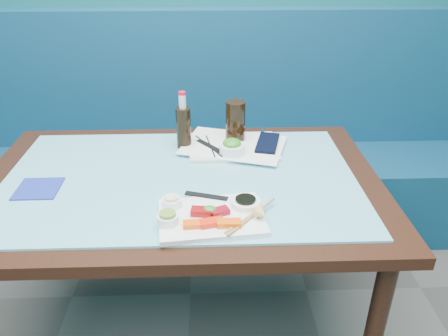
{
  "coord_description": "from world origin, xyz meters",
  "views": [
    {
      "loc": [
        0.11,
        0.12,
        1.51
      ],
      "look_at": [
        0.15,
        1.43,
        0.8
      ],
      "focal_mm": 35.0,
      "sensor_mm": 36.0,
      "label": 1
    }
  ],
  "objects_px": {
    "cola_bottle_body": "(184,128)",
    "blue_napkin": "(38,189)",
    "booth_bench": "(191,163)",
    "seaweed_bowl": "(232,149)",
    "dining_table": "(181,199)",
    "sashimi_plate": "(211,217)",
    "serving_tray": "(233,147)",
    "cola_glass": "(235,121)"
  },
  "relations": [
    {
      "from": "blue_napkin",
      "to": "serving_tray",
      "type": "bearing_deg",
      "value": 23.82
    },
    {
      "from": "cola_bottle_body",
      "to": "booth_bench",
      "type": "bearing_deg",
      "value": 90.38
    },
    {
      "from": "cola_bottle_body",
      "to": "serving_tray",
      "type": "bearing_deg",
      "value": -4.92
    },
    {
      "from": "serving_tray",
      "to": "cola_bottle_body",
      "type": "xyz_separation_m",
      "value": [
        -0.19,
        0.02,
        0.08
      ]
    },
    {
      "from": "booth_bench",
      "to": "serving_tray",
      "type": "xyz_separation_m",
      "value": [
        0.2,
        -0.61,
        0.39
      ]
    },
    {
      "from": "seaweed_bowl",
      "to": "blue_napkin",
      "type": "xyz_separation_m",
      "value": [
        -0.66,
        -0.22,
        -0.03
      ]
    },
    {
      "from": "sashimi_plate",
      "to": "dining_table",
      "type": "bearing_deg",
      "value": 106.09
    },
    {
      "from": "dining_table",
      "to": "cola_glass",
      "type": "bearing_deg",
      "value": 53.68
    },
    {
      "from": "cola_glass",
      "to": "blue_napkin",
      "type": "relative_size",
      "value": 1.15
    },
    {
      "from": "cola_bottle_body",
      "to": "blue_napkin",
      "type": "height_order",
      "value": "cola_bottle_body"
    },
    {
      "from": "serving_tray",
      "to": "cola_bottle_body",
      "type": "bearing_deg",
      "value": 174.14
    },
    {
      "from": "seaweed_bowl",
      "to": "cola_bottle_body",
      "type": "xyz_separation_m",
      "value": [
        -0.18,
        0.09,
        0.05
      ]
    },
    {
      "from": "sashimi_plate",
      "to": "cola_glass",
      "type": "relative_size",
      "value": 1.91
    },
    {
      "from": "serving_tray",
      "to": "cola_bottle_body",
      "type": "distance_m",
      "value": 0.21
    },
    {
      "from": "dining_table",
      "to": "sashimi_plate",
      "type": "xyz_separation_m",
      "value": [
        0.11,
        -0.26,
        0.1
      ]
    },
    {
      "from": "cola_glass",
      "to": "blue_napkin",
      "type": "xyz_separation_m",
      "value": [
        -0.68,
        -0.35,
        -0.09
      ]
    },
    {
      "from": "cola_glass",
      "to": "cola_bottle_body",
      "type": "distance_m",
      "value": 0.21
    },
    {
      "from": "dining_table",
      "to": "cola_bottle_body",
      "type": "relative_size",
      "value": 8.55
    },
    {
      "from": "booth_bench",
      "to": "cola_glass",
      "type": "height_order",
      "value": "booth_bench"
    },
    {
      "from": "dining_table",
      "to": "serving_tray",
      "type": "xyz_separation_m",
      "value": [
        0.2,
        0.23,
        0.1
      ]
    },
    {
      "from": "booth_bench",
      "to": "seaweed_bowl",
      "type": "xyz_separation_m",
      "value": [
        0.19,
        -0.69,
        0.42
      ]
    },
    {
      "from": "cola_bottle_body",
      "to": "sashimi_plate",
      "type": "bearing_deg",
      "value": -78.57
    },
    {
      "from": "cola_bottle_body",
      "to": "cola_glass",
      "type": "bearing_deg",
      "value": 10.58
    },
    {
      "from": "seaweed_bowl",
      "to": "blue_napkin",
      "type": "bearing_deg",
      "value": -161.54
    },
    {
      "from": "serving_tray",
      "to": "cola_glass",
      "type": "xyz_separation_m",
      "value": [
        0.01,
        0.05,
        0.09
      ]
    },
    {
      "from": "booth_bench",
      "to": "cola_bottle_body",
      "type": "bearing_deg",
      "value": -89.62
    },
    {
      "from": "booth_bench",
      "to": "sashimi_plate",
      "type": "relative_size",
      "value": 9.77
    },
    {
      "from": "cola_bottle_body",
      "to": "blue_napkin",
      "type": "distance_m",
      "value": 0.57
    },
    {
      "from": "booth_bench",
      "to": "serving_tray",
      "type": "bearing_deg",
      "value": -71.98
    },
    {
      "from": "sashimi_plate",
      "to": "cola_bottle_body",
      "type": "height_order",
      "value": "cola_bottle_body"
    },
    {
      "from": "cola_bottle_body",
      "to": "blue_napkin",
      "type": "relative_size",
      "value": 1.17
    },
    {
      "from": "dining_table",
      "to": "blue_napkin",
      "type": "relative_size",
      "value": 10.04
    },
    {
      "from": "booth_bench",
      "to": "dining_table",
      "type": "height_order",
      "value": "booth_bench"
    },
    {
      "from": "dining_table",
      "to": "seaweed_bowl",
      "type": "bearing_deg",
      "value": 39.2
    },
    {
      "from": "serving_tray",
      "to": "booth_bench",
      "type": "bearing_deg",
      "value": 107.08
    },
    {
      "from": "blue_napkin",
      "to": "booth_bench",
      "type": "bearing_deg",
      "value": 62.67
    },
    {
      "from": "serving_tray",
      "to": "seaweed_bowl",
      "type": "distance_m",
      "value": 0.08
    },
    {
      "from": "dining_table",
      "to": "sashimi_plate",
      "type": "height_order",
      "value": "sashimi_plate"
    },
    {
      "from": "booth_bench",
      "to": "blue_napkin",
      "type": "relative_size",
      "value": 21.51
    },
    {
      "from": "seaweed_bowl",
      "to": "cola_bottle_body",
      "type": "bearing_deg",
      "value": 153.59
    },
    {
      "from": "serving_tray",
      "to": "blue_napkin",
      "type": "xyz_separation_m",
      "value": [
        -0.67,
        -0.29,
        -0.0
      ]
    },
    {
      "from": "sashimi_plate",
      "to": "serving_tray",
      "type": "bearing_deg",
      "value": 73.2
    }
  ]
}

